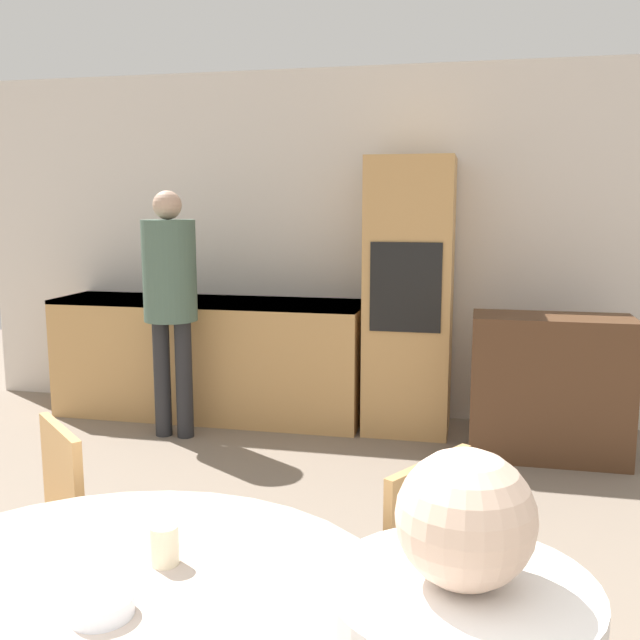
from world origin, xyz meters
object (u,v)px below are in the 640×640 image
at_px(sideboard, 550,387).
at_px(bowl_near, 101,606).
at_px(chair_far_left, 35,548).
at_px(chair_far_right, 400,579).
at_px(person_standing, 170,287).
at_px(cup, 165,545).
at_px(oven_unit, 409,296).

bearing_deg(sideboard, bowl_near, -109.70).
bearing_deg(sideboard, chair_far_left, -124.16).
xyz_separation_m(sideboard, chair_far_left, (-1.84, -2.71, 0.05)).
relative_size(chair_far_right, person_standing, 0.53).
relative_size(sideboard, chair_far_right, 1.09).
relative_size(person_standing, cup, 17.94).
height_order(chair_far_left, cup, chair_far_left).
height_order(oven_unit, person_standing, oven_unit).
xyz_separation_m(person_standing, bowl_near, (1.30, -3.25, -0.26)).
relative_size(person_standing, bowl_near, 12.61).
bearing_deg(oven_unit, chair_far_left, -106.18).
xyz_separation_m(oven_unit, person_standing, (-1.58, -0.53, 0.09)).
xyz_separation_m(oven_unit, chair_far_left, (-0.90, -3.11, -0.45)).
height_order(oven_unit, cup, oven_unit).
bearing_deg(cup, sideboard, 69.58).
distance_m(sideboard, bowl_near, 3.61).
relative_size(oven_unit, bowl_near, 14.31).
bearing_deg(person_standing, chair_far_left, -75.37).
xyz_separation_m(sideboard, cup, (-1.17, -3.15, 0.36)).
relative_size(oven_unit, cup, 20.37).
bearing_deg(cup, chair_far_left, 146.18).
distance_m(sideboard, chair_far_left, 3.28).
height_order(oven_unit, sideboard, oven_unit).
xyz_separation_m(oven_unit, chair_far_right, (0.27, -3.05, -0.45)).
bearing_deg(oven_unit, cup, -93.82).
bearing_deg(chair_far_right, cup, -14.16).
distance_m(cup, bowl_near, 0.23).
relative_size(chair_far_left, person_standing, 0.53).
distance_m(person_standing, bowl_near, 3.51).
xyz_separation_m(oven_unit, cup, (-0.24, -3.55, -0.15)).
relative_size(oven_unit, chair_far_left, 2.14).
distance_m(oven_unit, chair_far_left, 3.27).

